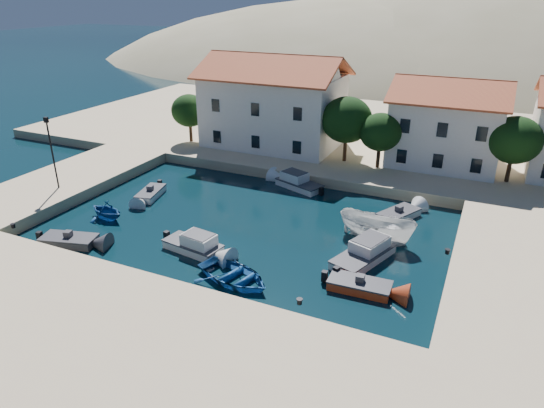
% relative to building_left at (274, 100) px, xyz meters
% --- Properties ---
extents(ground, '(400.00, 400.00, 0.00)m').
position_rel_building_left_xyz_m(ground, '(6.00, -28.00, -5.94)').
color(ground, black).
rests_on(ground, ground).
extents(quay_south, '(52.00, 12.00, 1.00)m').
position_rel_building_left_xyz_m(quay_south, '(6.00, -34.00, -5.44)').
color(quay_south, '#CBB08B').
rests_on(quay_south, ground).
extents(quay_west, '(8.00, 20.00, 1.00)m').
position_rel_building_left_xyz_m(quay_west, '(-13.00, -18.00, -5.44)').
color(quay_west, '#CBB08B').
rests_on(quay_west, ground).
extents(quay_north, '(80.00, 36.00, 1.00)m').
position_rel_building_left_xyz_m(quay_north, '(8.00, 10.00, -5.44)').
color(quay_north, '#CBB08B').
rests_on(quay_north, ground).
extents(hills, '(254.00, 176.00, 99.00)m').
position_rel_building_left_xyz_m(hills, '(26.64, 95.62, -29.34)').
color(hills, gray).
rests_on(hills, ground).
extents(building_left, '(14.70, 9.45, 9.70)m').
position_rel_building_left_xyz_m(building_left, '(0.00, 0.00, 0.00)').
color(building_left, white).
rests_on(building_left, quay_north).
extents(building_mid, '(10.50, 8.40, 8.30)m').
position_rel_building_left_xyz_m(building_mid, '(18.00, 1.00, -0.71)').
color(building_mid, white).
rests_on(building_mid, quay_north).
extents(trees, '(37.30, 5.30, 6.45)m').
position_rel_building_left_xyz_m(trees, '(10.51, -2.54, -1.10)').
color(trees, '#382314').
rests_on(trees, quay_north).
extents(lamppost, '(0.35, 0.25, 6.22)m').
position_rel_building_left_xyz_m(lamppost, '(-11.50, -20.00, -1.18)').
color(lamppost, black).
rests_on(lamppost, quay_west).
extents(bollards, '(29.36, 9.56, 0.30)m').
position_rel_building_left_xyz_m(bollards, '(8.80, -24.13, -4.79)').
color(bollards, black).
rests_on(bollards, ground).
extents(motorboat_grey_sw, '(4.24, 2.71, 1.25)m').
position_rel_building_left_xyz_m(motorboat_grey_sw, '(-4.25, -26.04, -5.64)').
color(motorboat_grey_sw, '#38383D').
rests_on(motorboat_grey_sw, ground).
extents(cabin_cruiser_south, '(4.49, 2.42, 1.60)m').
position_rel_building_left_xyz_m(cabin_cruiser_south, '(4.34, -23.09, -5.46)').
color(cabin_cruiser_south, silver).
rests_on(cabin_cruiser_south, ground).
extents(rowboat_south, '(5.96, 4.91, 1.07)m').
position_rel_building_left_xyz_m(rowboat_south, '(8.84, -25.30, -5.94)').
color(rowboat_south, '#194C8C').
rests_on(rowboat_south, ground).
extents(motorboat_red_se, '(3.85, 1.84, 1.25)m').
position_rel_building_left_xyz_m(motorboat_red_se, '(16.27, -23.01, -5.64)').
color(motorboat_red_se, '#9B3216').
rests_on(motorboat_red_se, ground).
extents(cabin_cruiser_east, '(3.64, 5.54, 1.60)m').
position_rel_building_left_xyz_m(cabin_cruiser_east, '(15.55, -19.47, -5.46)').
color(cabin_cruiser_east, silver).
rests_on(cabin_cruiser_east, ground).
extents(boat_east, '(5.99, 2.88, 2.22)m').
position_rel_building_left_xyz_m(boat_east, '(15.62, -16.15, -5.94)').
color(boat_east, silver).
rests_on(boat_east, ground).
extents(motorboat_white_ne, '(3.21, 4.11, 1.25)m').
position_rel_building_left_xyz_m(motorboat_white_ne, '(16.36, -11.68, -5.64)').
color(motorboat_white_ne, silver).
rests_on(motorboat_white_ne, ground).
extents(rowboat_west, '(3.68, 3.31, 1.73)m').
position_rel_building_left_xyz_m(rowboat_west, '(-4.86, -21.50, -5.94)').
color(rowboat_west, '#194C8C').
rests_on(rowboat_west, ground).
extents(motorboat_white_west, '(2.36, 3.81, 1.25)m').
position_rel_building_left_xyz_m(motorboat_white_west, '(-4.47, -16.41, -5.64)').
color(motorboat_white_west, silver).
rests_on(motorboat_white_west, ground).
extents(cabin_cruiser_north, '(4.90, 3.38, 1.60)m').
position_rel_building_left_xyz_m(cabin_cruiser_north, '(6.73, -9.00, -5.46)').
color(cabin_cruiser_north, silver).
rests_on(cabin_cruiser_north, ground).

